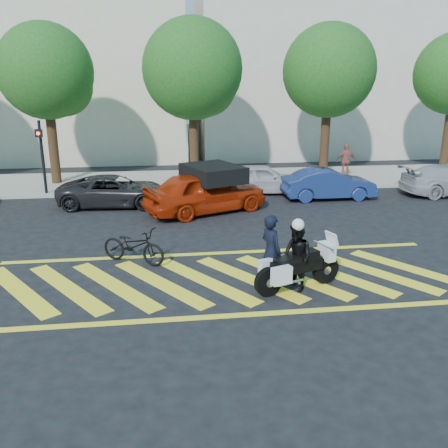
{
  "coord_description": "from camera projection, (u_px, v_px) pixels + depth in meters",
  "views": [
    {
      "loc": [
        -1.55,
        -10.8,
        4.75
      ],
      "look_at": [
        0.04,
        1.31,
        1.05
      ],
      "focal_mm": 38.0,
      "sensor_mm": 36.0,
      "label": 1
    }
  ],
  "objects": [
    {
      "name": "building_left",
      "position": [
        54.0,
        77.0,
        29.29
      ],
      "size": [
        16.0,
        8.0,
        10.0
      ],
      "primitive_type": "cube",
      "color": "beige",
      "rests_on": "ground"
    },
    {
      "name": "signal_pole",
      "position": [
        42.0,
        152.0,
        19.69
      ],
      "size": [
        0.28,
        0.43,
        3.2
      ],
      "color": "black",
      "rests_on": "ground"
    },
    {
      "name": "ground",
      "position": [
        229.0,
        279.0,
        11.82
      ],
      "size": [
        90.0,
        90.0,
        0.0
      ],
      "primitive_type": "plane",
      "color": "black",
      "rests_on": "ground"
    },
    {
      "name": "tree_left",
      "position": [
        49.0,
        75.0,
        21.02
      ],
      "size": [
        4.2,
        4.2,
        7.26
      ],
      "color": "black",
      "rests_on": "ground"
    },
    {
      "name": "parked_mid_left",
      "position": [
        115.0,
        191.0,
        18.61
      ],
      "size": [
        4.47,
        2.31,
        1.2
      ],
      "primitive_type": "imported",
      "rotation": [
        0.0,
        0.0,
        1.5
      ],
      "color": "black",
      "rests_on": "ground"
    },
    {
      "name": "tree_center",
      "position": [
        195.0,
        73.0,
        21.8
      ],
      "size": [
        4.6,
        4.6,
        7.56
      ],
      "color": "black",
      "rests_on": "ground"
    },
    {
      "name": "bicycle",
      "position": [
        133.0,
        246.0,
        12.76
      ],
      "size": [
        1.96,
        1.51,
        0.99
      ],
      "primitive_type": "imported",
      "rotation": [
        0.0,
        0.0,
        1.05
      ],
      "color": "black",
      "rests_on": "ground"
    },
    {
      "name": "sidewalk",
      "position": [
        195.0,
        180.0,
        23.18
      ],
      "size": [
        60.0,
        5.0,
        0.15
      ],
      "primitive_type": "cube",
      "color": "#9E998E",
      "rests_on": "ground"
    },
    {
      "name": "crosswalk",
      "position": [
        228.0,
        279.0,
        11.81
      ],
      "size": [
        12.33,
        4.0,
        0.01
      ],
      "color": "yellow",
      "rests_on": "ground"
    },
    {
      "name": "officer_moto",
      "position": [
        297.0,
        257.0,
        11.04
      ],
      "size": [
        0.83,
        0.94,
        1.61
      ],
      "primitive_type": "imported",
      "rotation": [
        0.0,
        0.0,
        -1.23
      ],
      "color": "black",
      "rests_on": "ground"
    },
    {
      "name": "tree_right",
      "position": [
        331.0,
        74.0,
        22.63
      ],
      "size": [
        4.4,
        4.4,
        7.41
      ],
      "color": "black",
      "rests_on": "ground"
    },
    {
      "name": "building_right",
      "position": [
        319.0,
        69.0,
        31.28
      ],
      "size": [
        16.0,
        8.0,
        11.0
      ],
      "primitive_type": "cube",
      "color": "beige",
      "rests_on": "ground"
    },
    {
      "name": "parked_mid_right",
      "position": [
        262.0,
        179.0,
        20.7
      ],
      "size": [
        3.95,
        1.92,
        1.3
      ],
      "primitive_type": "imported",
      "rotation": [
        0.0,
        0.0,
        1.47
      ],
      "color": "#B9B8BD",
      "rests_on": "ground"
    },
    {
      "name": "officer_bike",
      "position": [
        271.0,
        251.0,
        11.22
      ],
      "size": [
        0.66,
        0.77,
        1.78
      ],
      "primitive_type": "imported",
      "rotation": [
        0.0,
        0.0,
        2.02
      ],
      "color": "black",
      "rests_on": "ground"
    },
    {
      "name": "police_motorcycle",
      "position": [
        297.0,
        267.0,
        11.1
      ],
      "size": [
        2.24,
        1.15,
        1.03
      ],
      "rotation": [
        0.0,
        0.0,
        0.34
      ],
      "color": "black",
      "rests_on": "ground"
    },
    {
      "name": "red_convertible",
      "position": [
        206.0,
        192.0,
        17.64
      ],
      "size": [
        4.99,
        3.54,
        1.58
      ],
      "primitive_type": "imported",
      "rotation": [
        0.0,
        0.0,
        1.98
      ],
      "color": "#A32307",
      "rests_on": "ground"
    },
    {
      "name": "parked_right",
      "position": [
        329.0,
        184.0,
        19.7
      ],
      "size": [
        3.85,
        1.37,
        1.26
      ],
      "primitive_type": "imported",
      "rotation": [
        0.0,
        0.0,
        1.58
      ],
      "color": "navy",
      "rests_on": "ground"
    },
    {
      "name": "pedestrian_right",
      "position": [
        346.0,
        161.0,
        23.26
      ],
      "size": [
        1.02,
        0.54,
        1.66
      ],
      "primitive_type": "imported",
      "rotation": [
        0.0,
        0.0,
        3.0
      ],
      "color": "#A05648",
      "rests_on": "sidewalk"
    }
  ]
}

